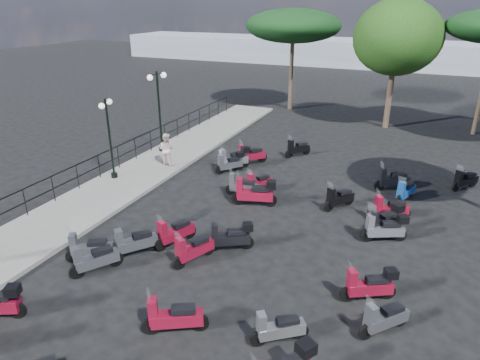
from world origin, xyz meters
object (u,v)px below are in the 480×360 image
at_px(scooter_13, 173,317).
at_px(scooter_9, 258,183).
at_px(scooter_16, 339,198).
at_px(scooter_17, 298,148).
at_px(scooter_22, 405,191).
at_px(scooter_23, 392,180).
at_px(scooter_1, 90,249).
at_px(scooter_27, 385,229).
at_px(scooter_28, 384,222).
at_px(scooter_21, 390,209).
at_px(scooter_25, 384,319).
at_px(lamp_post_1, 109,134).
at_px(scooter_30, 175,233).
at_px(lamp_post_2, 159,107).
at_px(scooter_3, 243,186).
at_px(scooter_14, 278,329).
at_px(scooter_5, 251,155).
at_px(scooter_8, 193,250).
at_px(scooter_4, 230,163).
at_px(scooter_15, 230,237).
at_px(scooter_10, 255,193).
at_px(pedestrian_far, 166,149).
at_px(pine_2, 293,26).
at_px(scooter_7, 135,242).
at_px(broadleaf_tree, 397,38).
at_px(scooter_20, 369,286).
at_px(scooter_11, 234,159).
at_px(scooter_2, 94,260).

bearing_deg(scooter_13, scooter_9, -21.83).
height_order(scooter_16, scooter_17, scooter_16).
xyz_separation_m(scooter_22, scooter_23, (-0.61, 0.91, 0.04)).
relative_size(scooter_1, scooter_13, 0.94).
height_order(scooter_27, scooter_28, scooter_28).
relative_size(scooter_21, scooter_25, 1.16).
distance_m(lamp_post_1, scooter_30, 6.89).
distance_m(lamp_post_2, scooter_17, 7.59).
distance_m(lamp_post_1, scooter_3, 6.40).
bearing_deg(scooter_17, scooter_30, 121.70).
height_order(scooter_23, scooter_27, scooter_23).
relative_size(scooter_9, scooter_14, 1.11).
height_order(scooter_5, scooter_8, scooter_5).
bearing_deg(scooter_9, scooter_1, 94.85).
xyz_separation_m(lamp_post_2, scooter_4, (4.53, -1.03, -2.11)).
bearing_deg(scooter_28, scooter_22, -60.98).
bearing_deg(scooter_17, scooter_28, 165.72).
distance_m(scooter_15, scooter_22, 8.09).
height_order(lamp_post_1, scooter_30, lamp_post_1).
bearing_deg(scooter_13, scooter_22, -53.75).
height_order(scooter_17, scooter_22, scooter_17).
relative_size(scooter_15, scooter_28, 0.96).
height_order(lamp_post_1, scooter_10, lamp_post_1).
distance_m(scooter_1, scooter_13, 4.45).
height_order(scooter_17, scooter_30, scooter_30).
relative_size(scooter_14, scooter_17, 0.98).
relative_size(scooter_4, scooter_5, 0.95).
xyz_separation_m(pedestrian_far, scooter_5, (3.63, 2.09, -0.48)).
height_order(lamp_post_2, scooter_8, lamp_post_2).
xyz_separation_m(scooter_4, scooter_10, (2.43, -2.92, 0.10)).
bearing_deg(scooter_1, pine_2, -31.38).
xyz_separation_m(scooter_7, broadleaf_tree, (5.82, 18.97, 5.13)).
height_order(scooter_1, scooter_15, scooter_1).
bearing_deg(scooter_5, scooter_14, 157.15).
distance_m(lamp_post_2, scooter_1, 10.61).
height_order(pedestrian_far, scooter_13, pedestrian_far).
xyz_separation_m(scooter_21, scooter_25, (0.48, -6.27, -0.02)).
xyz_separation_m(scooter_15, scooter_20, (4.58, -0.83, -0.00)).
distance_m(scooter_3, scooter_13, 8.29).
xyz_separation_m(scooter_7, scooter_20, (7.31, 0.68, 0.02)).
bearing_deg(scooter_27, scooter_22, -31.91).
xyz_separation_m(scooter_3, scooter_9, (0.48, 0.62, -0.01)).
xyz_separation_m(scooter_10, scooter_11, (-2.42, 3.31, -0.02)).
height_order(scooter_22, scooter_25, scooter_25).
relative_size(scooter_13, broadleaf_tree, 0.19).
xyz_separation_m(scooter_4, scooter_11, (0.02, 0.39, 0.08)).
xyz_separation_m(scooter_2, scooter_28, (7.78, 5.81, 0.08)).
relative_size(scooter_5, scooter_27, 0.90).
xyz_separation_m(scooter_8, scooter_13, (1.09, -2.93, 0.01)).
bearing_deg(scooter_3, scooter_15, -172.16).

